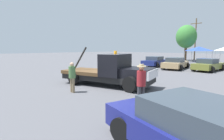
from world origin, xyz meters
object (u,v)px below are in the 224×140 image
object	(u,v)px
tree_left	(186,37)
traffic_cone	(122,75)
parked_car_olive	(208,65)
parked_car_tan	(175,63)
utility_pole	(195,38)
parked_car_navy	(155,62)
person_near_truck	(141,81)
foreground_car	(207,137)
canopy_tent_blue	(199,49)
person_at_hood	(72,75)
tow_truck	(111,72)

from	to	relation	value
tree_left	traffic_cone	world-z (taller)	tree_left
parked_car_olive	traffic_cone	xyz separation A→B (m)	(-3.52, -9.99, -0.39)
parked_car_tan	utility_pole	size ratio (longest dim) A/B	0.58
parked_car_navy	utility_pole	size ratio (longest dim) A/B	0.54
person_near_truck	parked_car_tan	xyz separation A→B (m)	(-4.59, 13.70, -0.38)
foreground_car	tree_left	bearing A→B (deg)	126.76
foreground_car	parked_car_tan	bearing A→B (deg)	130.76
utility_pole	person_near_truck	bearing A→B (deg)	-74.77
canopy_tent_blue	tree_left	xyz separation A→B (m)	(-3.21, 2.46, 2.33)
parked_car_tan	canopy_tent_blue	world-z (taller)	canopy_tent_blue
canopy_tent_blue	traffic_cone	size ratio (longest dim) A/B	6.49
tree_left	parked_car_navy	bearing A→B (deg)	-83.46
person_near_truck	traffic_cone	xyz separation A→B (m)	(-4.81, 4.32, -0.78)
parked_car_navy	foreground_car	bearing A→B (deg)	-150.60
canopy_tent_blue	parked_car_olive	bearing A→B (deg)	-68.13
person_near_truck	person_at_hood	world-z (taller)	person_near_truck
parked_car_olive	tree_left	world-z (taller)	tree_left
tow_truck	parked_car_tan	world-z (taller)	tow_truck
foreground_car	parked_car_olive	size ratio (longest dim) A/B	1.21
person_near_truck	traffic_cone	distance (m)	6.51
tree_left	utility_pole	xyz separation A→B (m)	(0.65, 3.19, -0.15)
tow_truck	parked_car_olive	distance (m)	12.68
parked_car_tan	parked_car_olive	distance (m)	3.36
foreground_car	traffic_cone	size ratio (longest dim) A/B	9.67
parked_car_navy	canopy_tent_blue	size ratio (longest dim) A/B	1.28
parked_car_navy	traffic_cone	bearing A→B (deg)	-167.46
person_at_hood	parked_car_tan	distance (m)	14.56
traffic_cone	person_near_truck	bearing A→B (deg)	-41.96
person_at_hood	traffic_cone	distance (m)	5.29
canopy_tent_blue	parked_car_navy	bearing A→B (deg)	-97.43
parked_car_tan	parked_car_olive	size ratio (longest dim) A/B	1.11
tow_truck	parked_car_navy	distance (m)	13.47
parked_car_navy	tree_left	size ratio (longest dim) A/B	0.66
foreground_car	traffic_cone	world-z (taller)	foreground_car
parked_car_tan	canopy_tent_blue	size ratio (longest dim) A/B	1.37
person_near_truck	parked_car_tan	distance (m)	14.45
tree_left	tow_truck	bearing A→B (deg)	-77.80
person_near_truck	tow_truck	bearing A→B (deg)	167.65
person_near_truck	traffic_cone	world-z (taller)	person_near_truck
parked_car_tan	parked_car_olive	bearing A→B (deg)	-87.62
tow_truck	parked_car_olive	size ratio (longest dim) A/B	1.47
traffic_cone	utility_pole	bearing A→B (deg)	98.09
tow_truck	canopy_tent_blue	bearing A→B (deg)	81.43
parked_car_tan	tree_left	size ratio (longest dim) A/B	0.71
person_at_hood	parked_car_tan	bearing A→B (deg)	10.19
person_at_hood	utility_pole	size ratio (longest dim) A/B	0.20
foreground_car	parked_car_navy	bearing A→B (deg)	137.73
traffic_cone	utility_pole	xyz separation A→B (m)	(-3.97, 27.92, 4.24)
tow_truck	person_near_truck	size ratio (longest dim) A/B	3.67
canopy_tent_blue	tree_left	size ratio (longest dim) A/B	0.52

